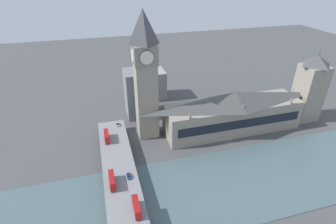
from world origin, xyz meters
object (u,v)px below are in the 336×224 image
at_px(double_decker_bus_lead, 136,207).
at_px(double_decker_bus_rear, 112,180).
at_px(parliament_hall, 233,111).
at_px(road_bridge, 124,198).
at_px(car_northbound_lead, 129,176).
at_px(car_northbound_tail, 118,124).
at_px(double_decker_bus_mid, 107,136).
at_px(clock_tower, 145,74).
at_px(victoria_tower, 310,88).

distance_m(double_decker_bus_lead, double_decker_bus_rear, 20.18).
relative_size(parliament_hall, road_bridge, 0.67).
bearing_deg(double_decker_bus_lead, double_decker_bus_rear, 24.54).
xyz_separation_m(parliament_hall, car_northbound_lead, (-33.86, 73.50, -6.50)).
distance_m(double_decker_bus_lead, car_northbound_tail, 70.09).
distance_m(double_decker_bus_mid, car_northbound_tail, 16.39).
distance_m(clock_tower, double_decker_bus_lead, 74.86).
bearing_deg(parliament_hall, victoria_tower, -89.95).
bearing_deg(victoria_tower, double_decker_bus_mid, 89.72).
distance_m(double_decker_bus_rear, car_northbound_tail, 52.37).
bearing_deg(car_northbound_lead, double_decker_bus_mid, 12.79).
bearing_deg(double_decker_bus_rear, victoria_tower, -75.10).
bearing_deg(double_decker_bus_lead, double_decker_bus_mid, 8.27).
height_order(parliament_hall, car_northbound_tail, parliament_hall).
bearing_deg(clock_tower, car_northbound_lead, 157.06).
bearing_deg(car_northbound_tail, victoria_tower, -96.56).
distance_m(victoria_tower, double_decker_bus_mid, 138.53).
relative_size(double_decker_bus_mid, car_northbound_lead, 2.33).
bearing_deg(victoria_tower, clock_tower, 84.87).
bearing_deg(double_decker_bus_rear, car_northbound_tail, -8.89).
xyz_separation_m(double_decker_bus_lead, car_northbound_lead, (21.19, 0.26, -1.99)).
distance_m(parliament_hall, car_northbound_tail, 75.34).
height_order(victoria_tower, double_decker_bus_mid, victoria_tower).
xyz_separation_m(victoria_tower, double_decker_bus_mid, (0.68, 137.81, -14.01)).
relative_size(road_bridge, double_decker_bus_lead, 13.17).
xyz_separation_m(road_bridge, double_decker_bus_rear, (8.86, 4.22, 3.96)).
relative_size(victoria_tower, double_decker_bus_mid, 4.89).
relative_size(clock_tower, double_decker_bus_mid, 7.53).
bearing_deg(parliament_hall, double_decker_bus_mid, 89.48).
bearing_deg(clock_tower, double_decker_bus_lead, 164.28).
relative_size(clock_tower, double_decker_bus_rear, 7.26).
bearing_deg(double_decker_bus_rear, parliament_hall, -65.79).
height_order(parliament_hall, road_bridge, parliament_hall).
distance_m(clock_tower, car_northbound_tail, 39.15).
xyz_separation_m(double_decker_bus_rear, car_northbound_tail, (51.70, -8.09, -2.01)).
bearing_deg(car_northbound_tail, double_decker_bus_mid, 151.28).
bearing_deg(victoria_tower, double_decker_bus_lead, 113.02).
distance_m(clock_tower, double_decker_bus_rear, 62.66).
bearing_deg(parliament_hall, double_decker_bus_rear, 114.21).
relative_size(parliament_hall, car_northbound_tail, 22.18).
bearing_deg(road_bridge, double_decker_bus_mid, 4.88).
relative_size(double_decker_bus_rear, car_northbound_tail, 2.65).
distance_m(clock_tower, road_bridge, 69.97).
distance_m(double_decker_bus_lead, double_decker_bus_mid, 56.37).
bearing_deg(parliament_hall, double_decker_bus_lead, 126.93).
height_order(victoria_tower, double_decker_bus_lead, victoria_tower).
height_order(parliament_hall, clock_tower, clock_tower).
xyz_separation_m(clock_tower, double_decker_bus_mid, (-9.32, 26.44, -32.08)).
bearing_deg(car_northbound_tail, parliament_hall, -101.53).
relative_size(double_decker_bus_lead, double_decker_bus_rear, 0.95).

